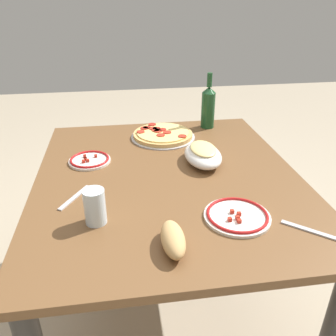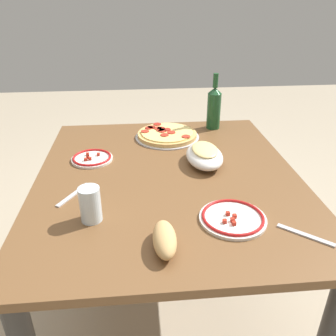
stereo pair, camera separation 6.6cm
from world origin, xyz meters
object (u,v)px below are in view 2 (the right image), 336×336
baked_pasta_dish (204,155)px  wine_bottle (214,107)px  water_glass (90,204)px  side_plate_far (92,158)px  side_plate_near (233,218)px  dining_table (168,198)px  pepperoni_pizza (167,135)px  bread_loaf (165,239)px

baked_pasta_dish → wine_bottle: 0.43m
water_glass → side_plate_far: (-0.44, -0.04, -0.05)m
baked_pasta_dish → side_plate_near: (0.40, 0.02, -0.03)m
water_glass → side_plate_near: (0.04, 0.45, -0.05)m
dining_table → pepperoni_pizza: (-0.38, 0.03, 0.12)m
side_plate_far → bread_loaf: 0.65m
pepperoni_pizza → baked_pasta_dish: baked_pasta_dish is taller
baked_pasta_dish → wine_bottle: size_ratio=0.85×
water_glass → side_plate_near: bearing=84.3°
baked_pasta_dish → side_plate_far: 0.48m
dining_table → baked_pasta_dish: (-0.08, 0.16, 0.15)m
side_plate_far → bread_loaf: bearing=23.7°
side_plate_near → bread_loaf: size_ratio=1.33×
dining_table → baked_pasta_dish: size_ratio=4.96×
side_plate_near → baked_pasta_dish: bearing=-177.7°
baked_pasta_dish → water_glass: 0.56m
pepperoni_pizza → side_plate_far: pepperoni_pizza is taller
dining_table → side_plate_far: side_plate_far is taller
water_glass → bread_loaf: 0.27m
baked_pasta_dish → wine_bottle: wine_bottle is taller
baked_pasta_dish → side_plate_near: bearing=2.3°
side_plate_near → side_plate_far: bearing=-134.6°
side_plate_far → baked_pasta_dish: bearing=80.6°
baked_pasta_dish → bread_loaf: (0.52, -0.21, -0.01)m
side_plate_near → side_plate_far: (-0.48, -0.49, 0.00)m
baked_pasta_dish → bread_loaf: 0.56m
side_plate_far → side_plate_near: bearing=45.4°
wine_bottle → bread_loaf: wine_bottle is taller
baked_pasta_dish → water_glass: size_ratio=2.07×
dining_table → side_plate_far: size_ratio=6.80×
water_glass → pepperoni_pizza: bearing=155.5°
side_plate_far → bread_loaf: bread_loaf is taller
dining_table → bread_loaf: bearing=-6.7°
dining_table → bread_loaf: size_ratio=7.42×
side_plate_far → pepperoni_pizza: bearing=123.0°
side_plate_near → water_glass: bearing=-95.7°
pepperoni_pizza → side_plate_near: 0.72m
dining_table → side_plate_far: 0.37m
side_plate_near → bread_loaf: 0.25m
pepperoni_pizza → side_plate_far: 0.41m
baked_pasta_dish → water_glass: bearing=-50.0°
dining_table → bread_loaf: 0.46m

